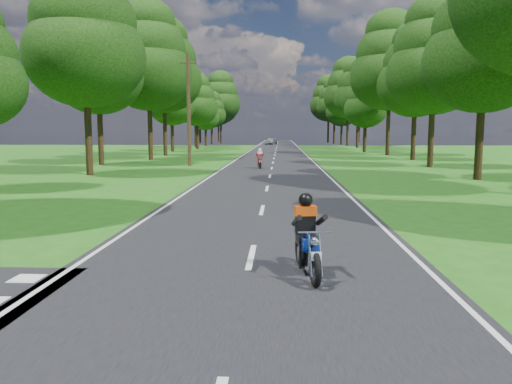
{
  "coord_description": "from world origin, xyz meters",
  "views": [
    {
      "loc": [
        0.58,
        -7.88,
        2.57
      ],
      "look_at": [
        0.0,
        4.0,
        1.1
      ],
      "focal_mm": 35.0,
      "sensor_mm": 36.0,
      "label": 1
    }
  ],
  "objects": [
    {
      "name": "ground",
      "position": [
        0.0,
        0.0,
        0.0
      ],
      "size": [
        160.0,
        160.0,
        0.0
      ],
      "primitive_type": "plane",
      "color": "#215713",
      "rests_on": "ground"
    },
    {
      "name": "main_road",
      "position": [
        0.0,
        50.0,
        0.01
      ],
      "size": [
        7.0,
        140.0,
        0.02
      ],
      "primitive_type": "cube",
      "color": "black",
      "rests_on": "ground"
    },
    {
      "name": "road_markings",
      "position": [
        -0.14,
        48.13,
        0.02
      ],
      "size": [
        7.4,
        140.0,
        0.01
      ],
      "color": "silver",
      "rests_on": "main_road"
    },
    {
      "name": "treeline",
      "position": [
        1.43,
        60.06,
        8.25
      ],
      "size": [
        40.0,
        115.35,
        14.78
      ],
      "color": "black",
      "rests_on": "ground"
    },
    {
      "name": "telegraph_pole",
      "position": [
        -6.0,
        28.0,
        4.07
      ],
      "size": [
        1.2,
        0.26,
        8.0
      ],
      "color": "#382616",
      "rests_on": "ground"
    },
    {
      "name": "rider_near_blue",
      "position": [
        1.07,
        0.8,
        0.74
      ],
      "size": [
        0.81,
        1.8,
        1.45
      ],
      "primitive_type": null,
      "rotation": [
        0.0,
        0.0,
        0.14
      ],
      "color": "navy",
      "rests_on": "main_road"
    },
    {
      "name": "rider_far_red",
      "position": [
        -0.8,
        25.85,
        0.7
      ],
      "size": [
        0.67,
        1.66,
        1.35
      ],
      "primitive_type": null,
      "rotation": [
        0.0,
        0.0,
        0.08
      ],
      "color": "#B50D16",
      "rests_on": "main_road"
    },
    {
      "name": "distant_car",
      "position": [
        -1.08,
        82.72,
        0.66
      ],
      "size": [
        2.5,
        4.0,
        1.27
      ],
      "primitive_type": "imported",
      "rotation": [
        0.0,
        0.0,
        -0.29
      ],
      "color": "#A8AAAF",
      "rests_on": "main_road"
    }
  ]
}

